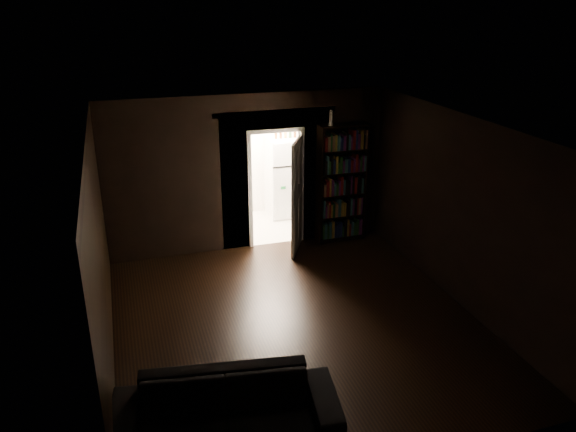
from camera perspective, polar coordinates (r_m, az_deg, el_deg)
name	(u,v)px	position (r m, az deg, el deg)	size (l,w,h in m)	color
ground	(297,324)	(8.09, 0.94, -10.87)	(5.50, 5.50, 0.00)	black
room_walls	(274,188)	(8.28, -1.38, 2.88)	(5.02, 5.61, 2.84)	black
kitchen_alcove	(260,164)	(11.13, -2.86, 5.26)	(2.20, 1.80, 2.60)	beige
sofa	(226,406)	(6.06, -6.36, -18.62)	(2.32, 1.00, 0.89)	black
bookshelf	(341,183)	(10.37, 5.44, 3.31)	(0.90, 0.32, 2.20)	black
refrigerator	(285,177)	(11.61, -0.26, 4.01)	(0.74, 0.68, 1.65)	white
door	(297,196)	(9.87, 0.91, 1.99)	(0.85, 0.05, 2.05)	white
figurine	(331,118)	(9.94, 4.37, 9.94)	(0.09, 0.09, 0.27)	white
bottles	(288,132)	(11.34, -0.02, 8.52)	(0.58, 0.07, 0.24)	black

